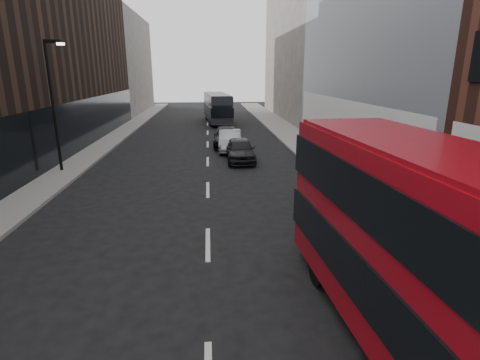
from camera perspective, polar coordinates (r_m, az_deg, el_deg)
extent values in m
cube|color=slate|center=(29.87, 9.65, 5.39)|extent=(3.00, 80.00, 0.15)
cube|color=slate|center=(30.06, -20.44, 4.67)|extent=(2.00, 80.00, 0.15)
cube|color=silver|center=(26.29, 15.50, 7.64)|extent=(0.35, 21.00, 3.80)
cube|color=#5F5B54|center=(48.90, 9.25, 20.00)|extent=(5.00, 24.00, 18.00)
cube|color=black|center=(35.42, -25.11, 17.08)|extent=(5.00, 24.00, 14.00)
cube|color=#5F5B54|center=(56.64, -17.35, 16.41)|extent=(5.00, 20.00, 13.00)
cylinder|color=black|center=(23.10, -26.56, 9.83)|extent=(0.16, 0.16, 7.00)
cube|color=black|center=(22.93, -26.70, 18.35)|extent=(0.90, 0.15, 0.18)
cube|color=#FFF2CC|center=(22.79, -25.68, 18.19)|extent=(0.35, 0.22, 0.12)
cube|color=maroon|center=(7.52, 29.06, -11.61)|extent=(2.90, 10.49, 3.77)
cube|color=black|center=(7.80, 28.43, -15.63)|extent=(3.02, 10.54, 1.04)
cube|color=black|center=(7.15, 30.13, -4.51)|extent=(3.02, 10.54, 1.04)
cube|color=black|center=(11.90, 13.97, -2.57)|extent=(2.01, 0.18, 1.32)
cube|color=maroon|center=(6.91, 31.20, 2.72)|extent=(2.78, 10.07, 0.12)
cylinder|color=black|center=(10.45, 11.95, -13.06)|extent=(0.33, 0.96, 0.94)
cylinder|color=black|center=(11.27, 22.07, -11.70)|extent=(0.33, 0.96, 0.94)
cube|color=black|center=(42.92, -3.49, 11.03)|extent=(3.02, 9.96, 2.76)
cube|color=black|center=(42.94, -3.49, 10.80)|extent=(3.15, 10.02, 0.98)
cube|color=black|center=(38.04, -2.69, 10.33)|extent=(1.90, 0.23, 1.25)
cube|color=black|center=(47.82, -4.14, 11.48)|extent=(1.90, 0.23, 1.25)
cube|color=black|center=(42.82, -3.53, 12.92)|extent=(2.90, 9.56, 0.12)
cylinder|color=black|center=(46.07, -5.10, 9.73)|extent=(0.34, 0.91, 0.89)
cylinder|color=black|center=(46.26, -2.68, 9.80)|extent=(0.34, 0.91, 0.89)
cylinder|color=black|center=(39.86, -4.37, 8.76)|extent=(0.34, 0.91, 0.89)
cylinder|color=black|center=(40.08, -1.59, 8.84)|extent=(0.34, 0.91, 0.89)
imported|color=black|center=(23.99, 0.04, 4.64)|extent=(1.76, 4.34, 1.48)
imported|color=#93959B|center=(27.31, -1.56, 6.03)|extent=(1.77, 4.53, 1.47)
imported|color=black|center=(29.06, -2.05, 6.60)|extent=(2.18, 5.00, 1.43)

